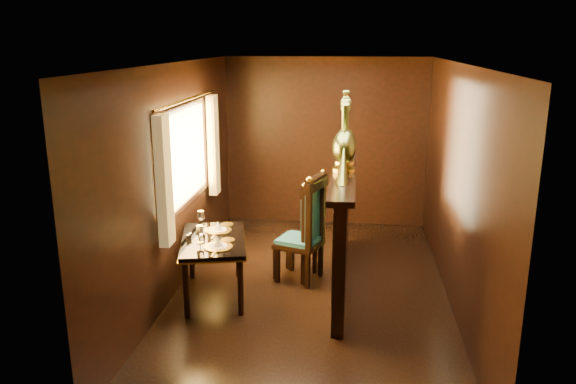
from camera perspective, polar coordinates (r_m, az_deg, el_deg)
name	(u,v)px	position (r m, az deg, el deg)	size (l,w,h in m)	color
ground	(311,291)	(6.41, 2.38, -10.03)	(5.00, 5.00, 0.00)	black
room_shell	(305,152)	(5.94, 1.74, 4.04)	(3.04, 5.04, 2.52)	black
partition	(342,224)	(6.41, 5.53, -3.22)	(0.26, 2.70, 1.36)	black
dining_table	(213,244)	(6.14, -7.62, -5.27)	(0.93, 1.26, 0.87)	black
chair_left	(309,226)	(6.41, 2.16, -3.44)	(0.60, 0.62, 1.31)	black
chair_right	(305,227)	(6.52, 1.69, -3.57)	(0.55, 0.57, 1.21)	black
peacock_left	(345,132)	(5.99, 5.79, 6.04)	(0.27, 0.71, 0.85)	#1A5035
peacock_right	(345,130)	(6.37, 5.86, 6.30)	(0.25, 0.66, 0.79)	#1A5035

